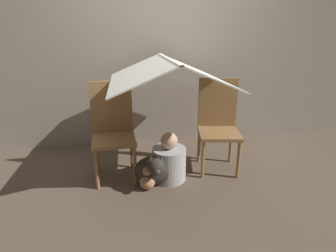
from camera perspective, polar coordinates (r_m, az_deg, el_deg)
name	(u,v)px	position (r m, az deg, el deg)	size (l,w,h in m)	color
ground_plane	(172,184)	(2.70, 0.82, -12.60)	(8.80, 8.80, 0.00)	brown
wall_back	(156,49)	(3.44, -2.57, 16.38)	(7.00, 0.05, 2.50)	gray
chair_left	(113,128)	(2.73, -11.87, -0.36)	(0.45, 0.45, 0.99)	olive
chair_right	(218,122)	(2.89, 10.83, 0.84)	(0.49, 0.49, 0.99)	olive
sheet_canopy	(168,70)	(2.54, 0.00, 12.02)	(1.11, 1.24, 0.24)	silver
person_front	(169,161)	(2.70, 0.24, -7.69)	(0.34, 0.34, 0.51)	#B2B2B7
dog	(155,170)	(2.61, -2.90, -9.45)	(0.41, 0.39, 0.38)	#332D28
plush_toy	(147,180)	(2.59, -4.53, -11.63)	(0.15, 0.15, 0.24)	tan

